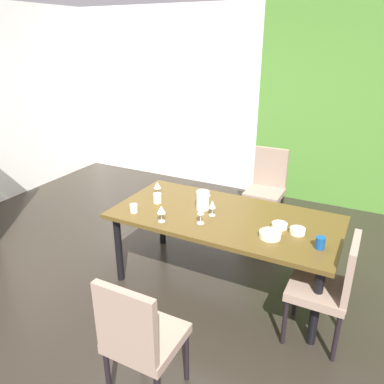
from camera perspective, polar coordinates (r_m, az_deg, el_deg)
The scene contains 18 objects.
ground_plane at distance 3.92m, azimuth -6.46°, elevation -13.08°, with size 6.24×5.64×0.02m, color #2A251D.
back_panel_interior at distance 6.38m, azimuth -4.42°, elevation 14.37°, with size 3.30×0.10×2.73m, color silver.
garden_window_panel at distance 5.47m, azimuth 25.40°, elevation 10.96°, with size 2.95×0.10×2.73m, color #4F8931.
dining_table at distance 3.49m, azimuth 4.96°, elevation -4.64°, with size 2.07×1.01×0.74m.
chair_head_near at distance 2.52m, azimuth -8.08°, elevation -20.93°, with size 0.44×0.44×0.96m.
chair_head_far at distance 4.80m, azimuth 11.35°, elevation 1.14°, with size 0.44×0.45×0.99m.
chair_right_near at distance 3.10m, azimuth 20.27°, elevation -13.08°, with size 0.44×0.44×0.93m.
wine_glass_south at distance 3.30m, azimuth -4.71°, elevation -2.75°, with size 0.07×0.07×0.15m.
wine_glass_east at distance 3.41m, azimuth 3.11°, elevation -1.98°, with size 0.06×0.06×0.15m.
wine_glass_north at distance 3.88m, azimuth -5.31°, elevation 0.98°, with size 0.08×0.08×0.14m.
wine_glass_west at distance 3.26m, azimuth 1.33°, elevation -2.95°, with size 0.06×0.06×0.16m.
serving_bowl_near_window at distance 3.14m, azimuth 11.82°, elevation -6.38°, with size 0.18×0.18×0.05m, color silver.
serving_bowl_center at distance 3.31m, azimuth 13.18°, elevation -4.99°, with size 0.13×0.13×0.04m, color white.
serving_bowl_front at distance 3.25m, azimuth 15.78°, elevation -5.73°, with size 0.13×0.13×0.05m, color white.
cup_corner at distance 3.08m, azimuth 18.96°, elevation -7.35°, with size 0.07×0.07×0.10m, color navy.
cup_rear at distance 3.54m, azimuth -8.85°, elevation -2.47°, with size 0.07×0.07×0.08m, color silver.
cup_near_shelf at distance 3.70m, azimuth -5.30°, elevation -0.95°, with size 0.08×0.08×0.10m, color beige.
pitcher_right at distance 3.54m, azimuth 1.67°, elevation -1.24°, with size 0.14×0.12×0.18m.
Camera 1 is at (1.83, -2.62, 2.26)m, focal length 35.00 mm.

